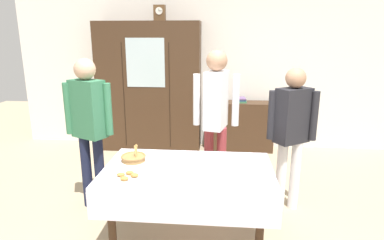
{
  "coord_description": "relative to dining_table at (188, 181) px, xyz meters",
  "views": [
    {
      "loc": [
        0.28,
        -2.95,
        1.91
      ],
      "look_at": [
        0.0,
        0.2,
        1.08
      ],
      "focal_mm": 30.78,
      "sensor_mm": 36.0,
      "label": 1
    }
  ],
  "objects": [
    {
      "name": "ground_plane",
      "position": [
        0.0,
        0.23,
        -0.62
      ],
      "size": [
        12.0,
        12.0,
        0.0
      ],
      "primitive_type": "plane",
      "color": "tan",
      "rests_on": "ground"
    },
    {
      "name": "back_wall",
      "position": [
        0.0,
        2.88,
        0.73
      ],
      "size": [
        6.4,
        0.1,
        2.7
      ],
      "primitive_type": "cube",
      "color": "silver",
      "rests_on": "ground"
    },
    {
      "name": "dining_table",
      "position": [
        0.0,
        0.0,
        0.0
      ],
      "size": [
        1.53,
        0.95,
        0.73
      ],
      "color": "#3D2819",
      "rests_on": "ground"
    },
    {
      "name": "wall_cabinet",
      "position": [
        -0.9,
        2.59,
        0.43
      ],
      "size": [
        1.68,
        0.46,
        2.1
      ],
      "color": "#3D2819",
      "rests_on": "ground"
    },
    {
      "name": "mantel_clock",
      "position": [
        -0.7,
        2.59,
        1.6
      ],
      "size": [
        0.18,
        0.11,
        0.24
      ],
      "color": "brown",
      "rests_on": "wall_cabinet"
    },
    {
      "name": "bookshelf_low",
      "position": [
        0.62,
        2.64,
        -0.21
      ],
      "size": [
        1.06,
        0.35,
        0.82
      ],
      "color": "#3D2819",
      "rests_on": "ground"
    },
    {
      "name": "book_stack",
      "position": [
        0.62,
        2.64,
        0.23
      ],
      "size": [
        0.16,
        0.22,
        0.08
      ],
      "color": "#3D754C",
      "rests_on": "bookshelf_low"
    },
    {
      "name": "tea_cup_front_edge",
      "position": [
        -0.09,
        0.19,
        0.13
      ],
      "size": [
        0.13,
        0.13,
        0.06
      ],
      "color": "white",
      "rests_on": "dining_table"
    },
    {
      "name": "tea_cup_near_left",
      "position": [
        0.35,
        0.11,
        0.13
      ],
      "size": [
        0.13,
        0.13,
        0.06
      ],
      "color": "white",
      "rests_on": "dining_table"
    },
    {
      "name": "tea_cup_back_edge",
      "position": [
        0.16,
        -0.21,
        0.13
      ],
      "size": [
        0.13,
        0.13,
        0.06
      ],
      "color": "white",
      "rests_on": "dining_table"
    },
    {
      "name": "tea_cup_far_left",
      "position": [
        -0.2,
        -0.08,
        0.13
      ],
      "size": [
        0.13,
        0.13,
        0.06
      ],
      "color": "silver",
      "rests_on": "dining_table"
    },
    {
      "name": "tea_cup_far_right",
      "position": [
        -0.06,
        -0.24,
        0.13
      ],
      "size": [
        0.13,
        0.13,
        0.06
      ],
      "color": "white",
      "rests_on": "dining_table"
    },
    {
      "name": "tea_cup_mid_left",
      "position": [
        0.58,
        -0.11,
        0.13
      ],
      "size": [
        0.13,
        0.13,
        0.06
      ],
      "color": "silver",
      "rests_on": "dining_table"
    },
    {
      "name": "bread_basket",
      "position": [
        -0.54,
        0.17,
        0.14
      ],
      "size": [
        0.24,
        0.24,
        0.16
      ],
      "color": "#9E7542",
      "rests_on": "dining_table"
    },
    {
      "name": "pastry_plate",
      "position": [
        -0.49,
        -0.23,
        0.12
      ],
      "size": [
        0.28,
        0.28,
        0.05
      ],
      "color": "white",
      "rests_on": "dining_table"
    },
    {
      "name": "spoon_far_right",
      "position": [
        0.26,
        -0.06,
        0.11
      ],
      "size": [
        0.12,
        0.02,
        0.01
      ],
      "color": "silver",
      "rests_on": "dining_table"
    },
    {
      "name": "spoon_back_edge",
      "position": [
        0.43,
        0.32,
        0.11
      ],
      "size": [
        0.12,
        0.02,
        0.01
      ],
      "color": "silver",
      "rests_on": "dining_table"
    },
    {
      "name": "person_by_cabinet",
      "position": [
        1.04,
        0.74,
        0.33
      ],
      "size": [
        0.52,
        0.37,
        1.57
      ],
      "color": "silver",
      "rests_on": "ground"
    },
    {
      "name": "person_behind_table_left",
      "position": [
        0.23,
        0.93,
        0.45
      ],
      "size": [
        0.52,
        0.4,
        1.74
      ],
      "color": "#933338",
      "rests_on": "ground"
    },
    {
      "name": "person_near_right_end",
      "position": [
        -1.13,
        0.58,
        0.4
      ],
      "size": [
        0.52,
        0.34,
        1.67
      ],
      "color": "#191E38",
      "rests_on": "ground"
    }
  ]
}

